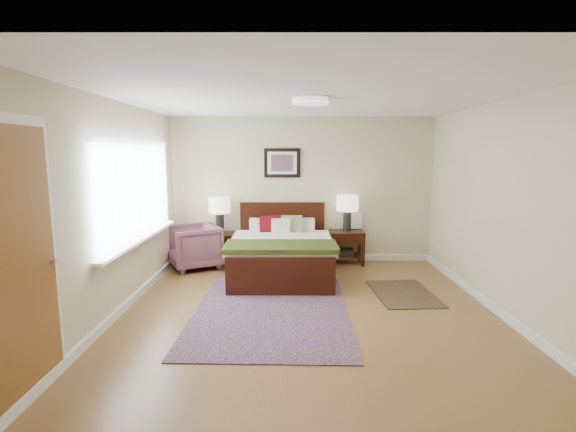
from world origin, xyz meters
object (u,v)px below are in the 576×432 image
object	(u,v)px
nightstand_right	(347,243)
armchair	(194,247)
bed	(281,246)
nightstand_left	(220,240)
lamp_right	(347,206)
lamp_left	(220,208)
rug_persian	(271,311)

from	to	relation	value
nightstand_right	armchair	distance (m)	2.57
bed	nightstand_left	distance (m)	1.26
nightstand_left	bed	bearing A→B (deg)	-32.89
lamp_right	nightstand_right	bearing A→B (deg)	-90.00
bed	lamp_left	world-z (taller)	lamp_left
lamp_left	armchair	bearing A→B (deg)	-145.36
bed	lamp_right	world-z (taller)	lamp_right
rug_persian	nightstand_right	bearing A→B (deg)	62.52
nightstand_left	armchair	bearing A→B (deg)	-147.35
nightstand_left	lamp_left	size ratio (longest dim) A/B	0.87
nightstand_left	lamp_right	distance (m)	2.25
nightstand_right	lamp_right	size ratio (longest dim) A/B	0.94
nightstand_right	armchair	size ratio (longest dim) A/B	0.73
lamp_right	bed	bearing A→B (deg)	-147.58
bed	nightstand_right	bearing A→B (deg)	31.90
nightstand_right	rug_persian	world-z (taller)	nightstand_right
nightstand_left	armchair	distance (m)	0.47
bed	lamp_right	xyz separation A→B (m)	(1.11, 0.70, 0.53)
lamp_left	rug_persian	size ratio (longest dim) A/B	0.24
bed	rug_persian	bearing A→B (deg)	-93.86
lamp_left	rug_persian	world-z (taller)	lamp_left
bed	nightstand_left	xyz separation A→B (m)	(-1.06, 0.68, -0.06)
bed	armchair	distance (m)	1.52
nightstand_left	nightstand_right	distance (m)	2.17
nightstand_left	rug_persian	xyz separation A→B (m)	(0.96, -2.18, -0.41)
lamp_right	armchair	distance (m)	2.65
lamp_left	rug_persian	xyz separation A→B (m)	(0.96, -2.20, -0.96)
lamp_left	armchair	world-z (taller)	lamp_left
nightstand_right	lamp_left	size ratio (longest dim) A/B	0.94
lamp_left	lamp_right	world-z (taller)	lamp_right
lamp_left	lamp_right	xyz separation A→B (m)	(2.17, 0.00, 0.04)
nightstand_left	lamp_left	world-z (taller)	lamp_left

